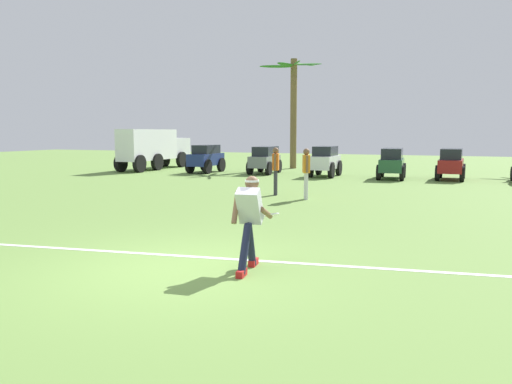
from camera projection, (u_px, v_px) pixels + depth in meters
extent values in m
plane|color=olive|center=(174.00, 269.00, 7.52)|extent=(80.00, 80.00, 0.00)
cube|color=white|center=(198.00, 257.00, 8.24)|extent=(22.64, 3.16, 0.01)
cylinder|color=#191E38|center=(250.00, 245.00, 7.53)|extent=(0.15, 0.37, 0.72)
cube|color=red|center=(253.00, 262.00, 7.72)|extent=(0.13, 0.27, 0.10)
cylinder|color=#191E38|center=(245.00, 250.00, 7.23)|extent=(0.16, 0.45, 0.69)
cube|color=red|center=(242.00, 273.00, 7.13)|extent=(0.13, 0.27, 0.10)
cube|color=silver|center=(250.00, 206.00, 7.42)|extent=(0.38, 0.46, 0.57)
sphere|color=brown|center=(252.00, 183.00, 7.50)|extent=(0.23, 0.23, 0.21)
cylinder|color=white|center=(252.00, 181.00, 7.50)|extent=(0.24, 0.24, 0.03)
cylinder|color=brown|center=(266.00, 213.00, 7.66)|extent=(0.14, 0.58, 0.27)
cylinder|color=brown|center=(236.00, 207.00, 7.43)|extent=(0.11, 0.29, 0.49)
cylinder|color=white|center=(271.00, 215.00, 7.90)|extent=(0.36, 0.36, 0.11)
cylinder|color=#33333D|center=(275.00, 183.00, 16.20)|extent=(0.13, 0.13, 0.82)
cylinder|color=#33333D|center=(276.00, 182.00, 16.38)|extent=(0.13, 0.13, 0.82)
cube|color=orange|center=(276.00, 162.00, 16.21)|extent=(0.28, 0.38, 0.54)
cylinder|color=brown|center=(275.00, 162.00, 16.00)|extent=(0.09, 0.09, 0.52)
cylinder|color=brown|center=(276.00, 161.00, 16.42)|extent=(0.09, 0.09, 0.52)
sphere|color=brown|center=(276.00, 150.00, 16.17)|extent=(0.24, 0.24, 0.20)
cylinder|color=silver|center=(306.00, 186.00, 15.18)|extent=(0.14, 0.14, 0.82)
cylinder|color=silver|center=(306.00, 186.00, 15.36)|extent=(0.14, 0.14, 0.82)
cube|color=orange|center=(306.00, 164.00, 15.19)|extent=(0.31, 0.39, 0.54)
cylinder|color=brown|center=(307.00, 164.00, 14.98)|extent=(0.09, 0.09, 0.52)
cylinder|color=brown|center=(305.00, 163.00, 15.40)|extent=(0.09, 0.09, 0.52)
sphere|color=brown|center=(306.00, 152.00, 15.15)|extent=(0.26, 0.26, 0.20)
cube|color=navy|center=(206.00, 159.00, 25.46)|extent=(1.00, 2.36, 0.60)
cube|color=#1E232B|center=(206.00, 149.00, 25.45)|extent=(0.87, 1.56, 0.44)
cylinder|color=black|center=(205.00, 164.00, 26.40)|extent=(0.19, 0.72, 0.72)
cylinder|color=black|center=(221.00, 165.00, 26.04)|extent=(0.19, 0.72, 0.72)
cylinder|color=black|center=(190.00, 166.00, 24.96)|extent=(0.19, 0.72, 0.72)
cylinder|color=black|center=(207.00, 167.00, 24.60)|extent=(0.19, 0.72, 0.72)
cube|color=slate|center=(265.00, 161.00, 24.76)|extent=(1.07, 2.44, 0.55)
cube|color=#1E232B|center=(266.00, 151.00, 24.84)|extent=(0.93, 1.84, 0.46)
cylinder|color=black|center=(261.00, 166.00, 25.74)|extent=(0.21, 0.67, 0.66)
cylinder|color=black|center=(279.00, 166.00, 25.43)|extent=(0.21, 0.67, 0.66)
cylinder|color=black|center=(250.00, 168.00, 24.16)|extent=(0.21, 0.67, 0.66)
cylinder|color=black|center=(269.00, 168.00, 23.85)|extent=(0.21, 0.67, 0.66)
cube|color=silver|center=(325.00, 162.00, 23.13)|extent=(0.98, 2.35, 0.60)
cube|color=#1E232B|center=(325.00, 151.00, 23.11)|extent=(0.87, 1.55, 0.44)
cylinder|color=black|center=(319.00, 167.00, 24.06)|extent=(0.18, 0.72, 0.72)
cylinder|color=black|center=(339.00, 168.00, 23.71)|extent=(0.18, 0.72, 0.72)
cylinder|color=black|center=(310.00, 170.00, 22.63)|extent=(0.18, 0.72, 0.72)
cylinder|color=black|center=(331.00, 170.00, 22.27)|extent=(0.18, 0.72, 0.72)
cube|color=#235133|center=(392.00, 165.00, 22.01)|extent=(1.07, 2.44, 0.55)
cube|color=#1E232B|center=(392.00, 153.00, 22.09)|extent=(0.93, 1.84, 0.46)
cylinder|color=black|center=(382.00, 170.00, 22.98)|extent=(0.21, 0.67, 0.66)
cylinder|color=black|center=(404.00, 170.00, 22.68)|extent=(0.21, 0.67, 0.66)
cylinder|color=black|center=(379.00, 172.00, 21.41)|extent=(0.21, 0.67, 0.66)
cylinder|color=black|center=(402.00, 173.00, 21.10)|extent=(0.21, 0.67, 0.66)
cube|color=maroon|center=(451.00, 166.00, 21.60)|extent=(1.05, 2.44, 0.55)
cube|color=#1E232B|center=(452.00, 154.00, 21.67)|extent=(0.92, 1.83, 0.46)
cylinder|color=black|center=(440.00, 170.00, 22.58)|extent=(0.21, 0.67, 0.66)
cylinder|color=black|center=(463.00, 171.00, 22.20)|extent=(0.21, 0.67, 0.66)
cylinder|color=black|center=(438.00, 173.00, 21.06)|extent=(0.21, 0.67, 0.66)
cylinder|color=black|center=(462.00, 174.00, 20.68)|extent=(0.21, 0.67, 0.66)
cube|color=silver|center=(176.00, 148.00, 29.78)|extent=(1.06, 1.70, 1.15)
cube|color=white|center=(148.00, 145.00, 27.02)|extent=(1.16, 4.20, 1.65)
cylinder|color=black|center=(165.00, 159.00, 29.75)|extent=(0.24, 0.90, 0.90)
cylinder|color=black|center=(182.00, 159.00, 29.34)|extent=(0.24, 0.90, 0.90)
cylinder|color=black|center=(139.00, 161.00, 27.34)|extent=(0.24, 0.90, 0.90)
cylinder|color=black|center=(157.00, 162.00, 26.92)|extent=(0.24, 0.90, 0.90)
cylinder|color=black|center=(121.00, 163.00, 25.81)|extent=(0.24, 0.90, 0.90)
cylinder|color=black|center=(140.00, 164.00, 25.40)|extent=(0.24, 0.90, 0.90)
cylinder|color=brown|center=(293.00, 114.00, 28.02)|extent=(0.37, 0.37, 6.10)
ellipsoid|color=#32782B|center=(308.00, 64.00, 27.51)|extent=(1.58, 0.46, 0.17)
ellipsoid|color=#32782B|center=(305.00, 64.00, 28.13)|extent=(1.08, 1.44, 0.15)
ellipsoid|color=#32782B|center=(295.00, 67.00, 28.47)|extent=(0.61, 1.58, 0.18)
ellipsoid|color=#32782B|center=(285.00, 66.00, 28.23)|extent=(1.36, 0.89, 0.18)
ellipsoid|color=#32782B|center=(277.00, 66.00, 27.67)|extent=(1.86, 1.01, 0.18)
ellipsoid|color=#32782B|center=(286.00, 64.00, 27.14)|extent=(0.73, 1.50, 0.19)
ellipsoid|color=#32782B|center=(297.00, 63.00, 26.86)|extent=(1.00, 1.62, 0.17)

